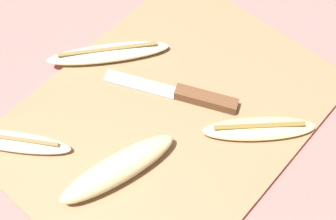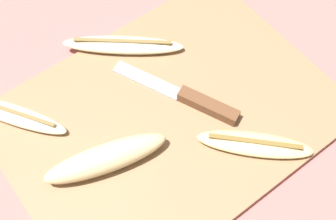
{
  "view_description": "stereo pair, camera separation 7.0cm",
  "coord_description": "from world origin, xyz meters",
  "px_view_note": "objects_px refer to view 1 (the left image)",
  "views": [
    {
      "loc": [
        -0.27,
        -0.24,
        0.62
      ],
      "look_at": [
        0.0,
        0.0,
        0.02
      ],
      "focal_mm": 50.0,
      "sensor_mm": 36.0,
      "label": 1
    },
    {
      "loc": [
        -0.22,
        -0.28,
        0.62
      ],
      "look_at": [
        0.0,
        0.0,
        0.02
      ],
      "focal_mm": 50.0,
      "sensor_mm": 36.0,
      "label": 2
    }
  ],
  "objects_px": {
    "banana_bright_far": "(14,142)",
    "banana_ripe_center": "(118,168)",
    "banana_pale_long": "(108,53)",
    "knife": "(194,96)",
    "banana_golden_short": "(259,129)"
  },
  "relations": [
    {
      "from": "banana_bright_far",
      "to": "banana_ripe_center",
      "type": "distance_m",
      "value": 0.16
    },
    {
      "from": "knife",
      "to": "banana_bright_far",
      "type": "relative_size",
      "value": 1.26
    },
    {
      "from": "knife",
      "to": "banana_ripe_center",
      "type": "relative_size",
      "value": 1.11
    },
    {
      "from": "knife",
      "to": "banana_ripe_center",
      "type": "xyz_separation_m",
      "value": [
        -0.16,
        -0.0,
        0.01
      ]
    },
    {
      "from": "banana_bright_far",
      "to": "banana_pale_long",
      "type": "xyz_separation_m",
      "value": [
        0.2,
        0.01,
        0.0
      ]
    },
    {
      "from": "banana_golden_short",
      "to": "banana_ripe_center",
      "type": "bearing_deg",
      "value": 149.89
    },
    {
      "from": "knife",
      "to": "banana_ripe_center",
      "type": "height_order",
      "value": "banana_ripe_center"
    },
    {
      "from": "knife",
      "to": "banana_golden_short",
      "type": "distance_m",
      "value": 0.11
    },
    {
      "from": "banana_ripe_center",
      "to": "banana_pale_long",
      "type": "distance_m",
      "value": 0.21
    },
    {
      "from": "banana_golden_short",
      "to": "knife",
      "type": "bearing_deg",
      "value": 100.47
    },
    {
      "from": "knife",
      "to": "banana_ripe_center",
      "type": "bearing_deg",
      "value": 156.45
    },
    {
      "from": "banana_ripe_center",
      "to": "banana_pale_long",
      "type": "height_order",
      "value": "banana_ripe_center"
    },
    {
      "from": "knife",
      "to": "banana_bright_far",
      "type": "height_order",
      "value": "banana_bright_far"
    },
    {
      "from": "banana_bright_far",
      "to": "banana_ripe_center",
      "type": "height_order",
      "value": "banana_ripe_center"
    },
    {
      "from": "banana_ripe_center",
      "to": "banana_golden_short",
      "type": "distance_m",
      "value": 0.21
    }
  ]
}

